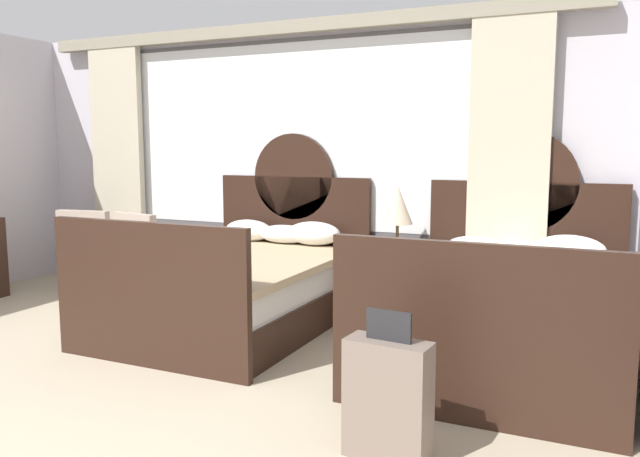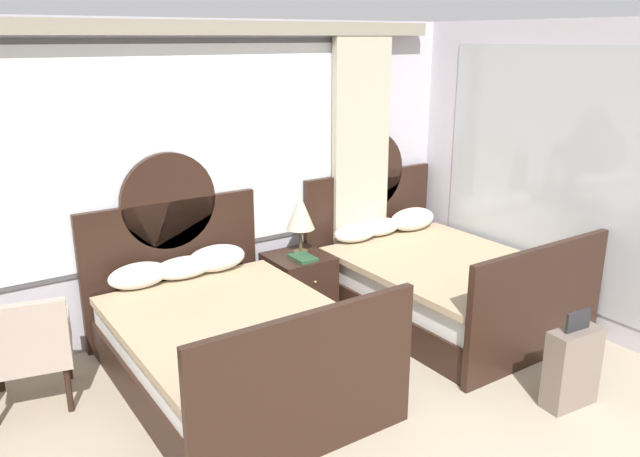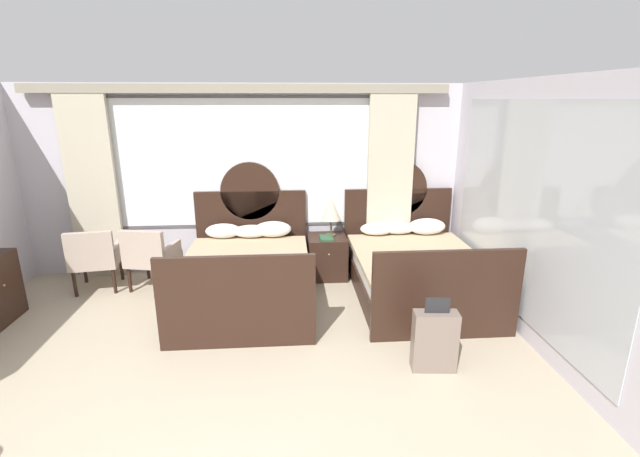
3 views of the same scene
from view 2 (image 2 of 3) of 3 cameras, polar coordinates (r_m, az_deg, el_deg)
name	(u,v)px [view 2 (image 2 of 3)]	position (r m, az deg, el deg)	size (l,w,h in m)	color
wall_back_window	(156,176)	(5.50, -14.67, 4.67)	(6.22, 0.22, 2.70)	silver
wall_right_mirror	(626,189)	(5.75, 26.02, 3.22)	(0.08, 4.71, 2.70)	silver
bed_near_window	(226,339)	(4.91, -8.48, -9.86)	(1.60, 2.24, 1.63)	black
bed_near_mirror	(435,280)	(6.06, 10.43, -4.59)	(1.60, 2.24, 1.63)	black
nightstand_between_beds	(299,286)	(5.96, -1.94, -5.19)	(0.55, 0.57, 0.60)	black
table_lamp_on_nightstand	(300,212)	(5.81, -1.80, 1.46)	(0.27, 0.27, 0.57)	brown
book_on_nightstand	(303,258)	(5.75, -1.57, -2.67)	(0.18, 0.26, 0.03)	#285133
armchair_by_window_left	(27,345)	(4.92, -25.05, -9.55)	(0.69, 0.69, 0.86)	#B29E8E
suitcase_on_floor	(572,367)	(4.91, 21.89, -11.59)	(0.43, 0.21, 0.74)	#75665B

